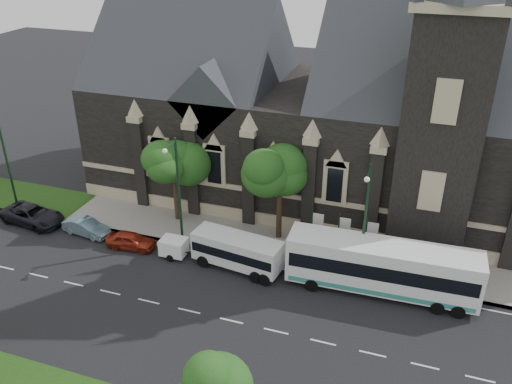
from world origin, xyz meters
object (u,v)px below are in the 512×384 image
at_px(tree_walk_left, 177,158).
at_px(sedan, 86,227).
at_px(street_lamp_near, 365,217).
at_px(banner_flag_left, 315,229).
at_px(street_lamp_mid, 177,187).
at_px(banner_flag_right, 369,238).
at_px(tour_coach, 382,267).
at_px(car_far_red, 131,240).
at_px(street_lamp_far, 4,159).
at_px(shuttle_bus, 238,250).
at_px(car_far_black, 33,215).
at_px(box_trailer, 174,247).
at_px(banner_flag_center, 342,233).
at_px(tree_walk_right, 283,172).

distance_m(tree_walk_left, sedan, 9.28).
height_order(street_lamp_near, banner_flag_left, street_lamp_near).
relative_size(tree_walk_left, street_lamp_mid, 0.85).
xyz_separation_m(banner_flag_left, banner_flag_right, (4.00, 0.00, 0.00)).
relative_size(tour_coach, car_far_red, 3.30).
distance_m(tree_walk_left, street_lamp_far, 14.67).
bearing_deg(shuttle_bus, street_lamp_far, -176.45).
bearing_deg(car_far_red, tour_coach, -92.32).
distance_m(shuttle_bus, car_far_black, 18.65).
bearing_deg(banner_flag_left, box_trailer, -160.64).
distance_m(tree_walk_left, street_lamp_near, 16.22).
xyz_separation_m(banner_flag_left, car_far_black, (-23.59, -2.92, -1.61)).
distance_m(tree_walk_left, box_trailer, 7.44).
relative_size(tree_walk_left, shuttle_bus, 1.11).
height_order(street_lamp_far, sedan, street_lamp_far).
bearing_deg(banner_flag_center, box_trailer, -163.66).
distance_m(street_lamp_mid, car_far_red, 5.91).
height_order(street_lamp_near, street_lamp_mid, same).
bearing_deg(banner_flag_right, street_lamp_mid, -172.40).
bearing_deg(car_far_red, banner_flag_right, -83.28).
xyz_separation_m(banner_flag_right, car_far_red, (-17.80, -3.58, -1.72)).
bearing_deg(banner_flag_right, car_far_black, -173.95).
height_order(banner_flag_center, box_trailer, banner_flag_center).
relative_size(street_lamp_near, banner_flag_center, 2.25).
xyz_separation_m(tree_walk_right, car_far_black, (-20.52, -4.63, -5.04)).
xyz_separation_m(banner_flag_left, banner_flag_center, (2.00, 0.00, 0.00)).
distance_m(street_lamp_far, box_trailer, 16.83).
bearing_deg(street_lamp_near, car_far_red, -174.54).
xyz_separation_m(street_lamp_far, banner_flag_center, (28.29, 1.91, -2.73)).
relative_size(banner_flag_center, car_far_black, 0.72).
relative_size(street_lamp_mid, street_lamp_far, 1.00).
bearing_deg(banner_flag_center, car_far_red, -167.22).
bearing_deg(car_far_red, box_trailer, -94.08).
xyz_separation_m(street_lamp_near, street_lamp_far, (-30.00, 0.00, 0.00)).
relative_size(tree_walk_right, banner_flag_center, 1.95).
bearing_deg(banner_flag_center, street_lamp_far, -176.14).
relative_size(banner_flag_center, shuttle_bus, 0.58).
bearing_deg(box_trailer, tree_walk_left, 110.40).
xyz_separation_m(banner_flag_center, box_trailer, (-12.09, -3.54, -1.53)).
xyz_separation_m(car_far_red, car_far_black, (-9.80, 0.66, 0.11)).
xyz_separation_m(banner_flag_right, box_trailer, (-14.09, -3.54, -1.53)).
bearing_deg(banner_flag_right, car_far_red, -168.62).
bearing_deg(car_far_black, sedan, -84.32).
relative_size(street_lamp_near, shuttle_bus, 1.30).
height_order(tree_walk_right, banner_flag_right, tree_walk_right).
bearing_deg(street_lamp_mid, tree_walk_right, 26.65).
bearing_deg(tour_coach, street_lamp_mid, 174.86).
bearing_deg(sedan, banner_flag_left, -73.89).
xyz_separation_m(banner_flag_left, sedan, (-18.28, -2.99, -1.71)).
distance_m(tree_walk_left, banner_flag_center, 14.58).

